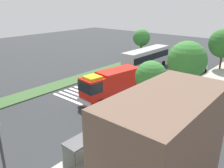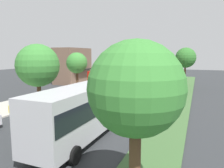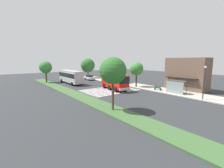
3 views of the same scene
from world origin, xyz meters
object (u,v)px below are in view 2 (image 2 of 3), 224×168
Objects in this scene: median_tree_west at (186,58)px; sidewalk_tree_center at (77,63)px; fire_truck at (112,81)px; sidewalk_tree_west at (38,66)px; median_tree_far_west at (136,89)px; sidewalk_tree_east at (125,57)px; transit_bus at (89,106)px; bench_near_shelter at (92,83)px; parked_car_mid at (139,72)px; street_lamp at (115,65)px; bus_stop_shelter at (101,74)px; fire_hydrant at (10,109)px.

sidewalk_tree_center is at bearing 123.37° from median_tree_west.
median_tree_west is at bearing -32.18° from fire_truck.
median_tree_west is (18.73, -15.27, 0.72)m from sidewalk_tree_west.
sidewalk_tree_center is 0.96× the size of median_tree_far_west.
sidewalk_tree_east is 1.09× the size of median_tree_west.
bench_near_shelter is at bearing -152.53° from transit_bus.
street_lamp reaches higher than parked_car_mid.
bus_stop_shelter is at bearing 40.34° from fire_truck.
sidewalk_tree_west is 32.02m from sidewalk_tree_east.
fire_hydrant is at bearing -179.22° from sidewalk_tree_east.
bench_near_shelter is 15.01m from sidewalk_tree_west.
sidewalk_tree_west reaches higher than street_lamp.
bus_stop_shelter is at bearing 3.07° from sidewalk_tree_center.
sidewalk_tree_west is 0.93× the size of sidewalk_tree_east.
median_tree_west reaches higher than transit_bus.
sidewalk_tree_east reaches higher than fire_truck.
sidewalk_tree_east reaches higher than bench_near_shelter.
sidewalk_tree_east is at bearing -1.69° from bench_near_shelter.
bus_stop_shelter is 18.67m from sidewalk_tree_west.
sidewalk_tree_west is at bearing 50.50° from median_tree_far_west.
transit_bus is 32.17m from street_lamp.
transit_bus is 18.70m from sidewalk_tree_center.
parked_car_mid is 0.64× the size of sidewalk_tree_west.
median_tree_far_west is (-20.52, -9.12, 2.45)m from fire_truck.
bench_near_shelter is 0.23× the size of median_tree_west.
parked_car_mid is 0.80× the size of street_lamp.
fire_truck reaches higher than fire_hydrant.
fire_hydrant is at bearing -100.95° from transit_bus.
fire_truck reaches higher than bench_near_shelter.
fire_truck is at bearing -160.09° from street_lamp.
sidewalk_tree_west is at bearing 150.24° from fire_truck.
sidewalk_tree_center is 23.35m from sidewalk_tree_east.
median_tree_far_west reaches higher than bus_stop_shelter.
bench_near_shelter is 31.58m from median_tree_far_west.
sidewalk_tree_west is 19.79m from median_tree_far_west.
bus_stop_shelter is at bearing 90.90° from median_tree_west.
bench_near_shelter is 6.99m from sidewalk_tree_center.
transit_bus is at bearing -167.70° from parked_car_mid.
median_tree_west reaches higher than bench_near_shelter.
transit_bus is 8.01m from median_tree_far_west.
bench_near_shelter is 19.31m from fire_hydrant.
bus_stop_shelter is 0.51× the size of median_tree_west.
sidewalk_tree_east is (17.53, -0.52, 4.58)m from bench_near_shelter.
bench_near_shelter is at bearing 178.31° from sidewalk_tree_east.
median_tree_far_west reaches higher than fire_hydrant.
fire_truck is 0.75× the size of transit_bus.
transit_bus is at bearing -156.90° from bus_stop_shelter.
bench_near_shelter is at bearing 5.09° from sidewalk_tree_center.
fire_truck is at bearing -163.81° from transit_bus.
median_tree_far_west is (-36.39, -14.87, 1.10)m from street_lamp.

